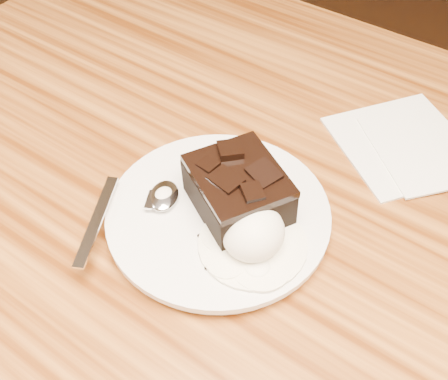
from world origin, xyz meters
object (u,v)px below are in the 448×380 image
Objects in this scene: brownie at (238,192)px; ice_cream_scoop at (253,233)px; spoon at (164,197)px; plate at (218,216)px; napkin at (403,143)px.

brownie and ice_cream_scoop have the same top height.
brownie is 0.05m from ice_cream_scoop.
brownie is 0.55× the size of spoon.
plate is at bearing -5.82° from spoon.
napkin is at bearing 29.10° from spoon.
ice_cream_scoop is at bearing -39.16° from brownie.
spoon is 1.17× the size of napkin.
brownie is 1.51× the size of ice_cream_scoop.
brownie is at bearing -115.29° from napkin.
napkin is at bearing 63.53° from plate.
spoon is at bearing -151.56° from brownie.
ice_cream_scoop is 0.36× the size of spoon.
brownie is at bearing 1.67° from spoon.
plate is at bearing -116.47° from napkin.
ice_cream_scoop is (0.04, -0.03, -0.00)m from brownie.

